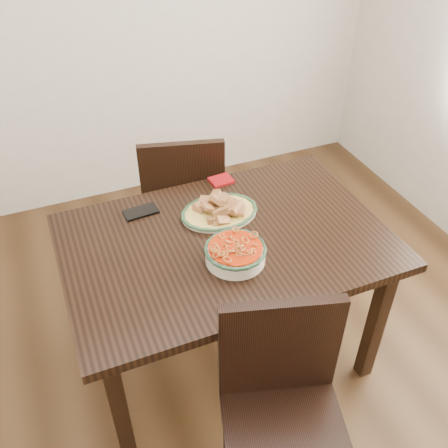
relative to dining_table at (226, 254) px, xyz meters
name	(u,v)px	position (x,y,z in m)	size (l,w,h in m)	color
floor	(224,378)	(-0.06, -0.13, -0.66)	(3.50, 3.50, 0.00)	#332010
dining_table	(226,254)	(0.00, 0.00, 0.00)	(1.32, 0.88, 0.75)	black
chair_far	(183,197)	(0.03, 0.68, -0.16)	(0.51, 0.51, 0.89)	black
chair_near	(282,403)	(-0.04, -0.62, -0.16)	(0.52, 0.52, 0.89)	black
fish_plate	(219,206)	(0.04, 0.16, 0.13)	(0.33, 0.26, 0.11)	beige
noodle_bowl	(235,251)	(-0.02, -0.13, 0.13)	(0.24, 0.24, 0.08)	#F3E6CD
smartphone	(141,212)	(-0.28, 0.30, 0.09)	(0.15, 0.08, 0.01)	black
napkin	(221,180)	(0.14, 0.39, 0.09)	(0.10, 0.09, 0.01)	maroon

